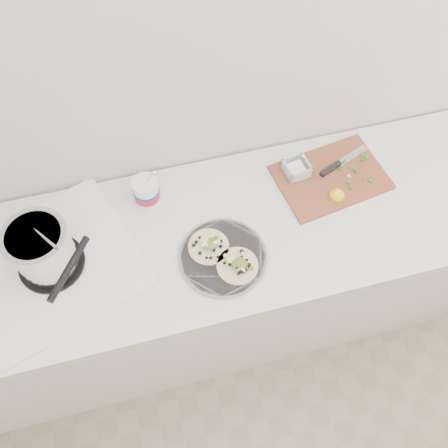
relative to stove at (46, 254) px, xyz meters
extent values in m
cube|color=beige|center=(0.58, 0.30, 0.31)|extent=(3.50, 0.05, 2.60)
cube|color=silver|center=(0.58, 0.00, -0.56)|extent=(2.40, 0.62, 0.86)
cube|color=silver|center=(0.58, -0.02, -0.11)|extent=(2.44, 0.66, 0.04)
cube|color=silver|center=(0.00, 0.00, -0.08)|extent=(0.70, 0.67, 0.01)
cylinder|color=black|center=(0.00, 0.00, -0.07)|extent=(0.23, 0.23, 0.01)
torus|color=black|center=(0.00, 0.00, -0.05)|extent=(0.20, 0.20, 0.02)
cylinder|color=silver|center=(0.00, 0.00, 0.05)|extent=(0.20, 0.20, 0.18)
cylinder|color=slate|center=(0.58, -0.12, -0.08)|extent=(0.30, 0.30, 0.01)
cylinder|color=slate|center=(0.58, -0.12, -0.08)|extent=(0.31, 0.31, 0.00)
cylinder|color=white|center=(0.37, 0.19, -0.03)|extent=(0.09, 0.09, 0.11)
cylinder|color=red|center=(0.37, 0.19, -0.04)|extent=(0.10, 0.10, 0.04)
cylinder|color=#192D99|center=(0.37, 0.19, -0.02)|extent=(0.10, 0.10, 0.01)
cube|color=brown|center=(1.07, 0.11, -0.08)|extent=(0.45, 0.34, 0.01)
cube|color=white|center=(0.94, 0.16, -0.06)|extent=(0.06, 0.06, 0.03)
ellipsoid|color=yellow|center=(1.06, 0.02, -0.06)|extent=(0.06, 0.06, 0.05)
cube|color=silver|center=(1.18, 0.18, -0.07)|extent=(0.15, 0.08, 0.00)
cube|color=black|center=(1.08, 0.14, -0.07)|extent=(0.10, 0.06, 0.02)
camera|label=1|loc=(0.39, -0.87, 1.49)|focal=40.00mm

